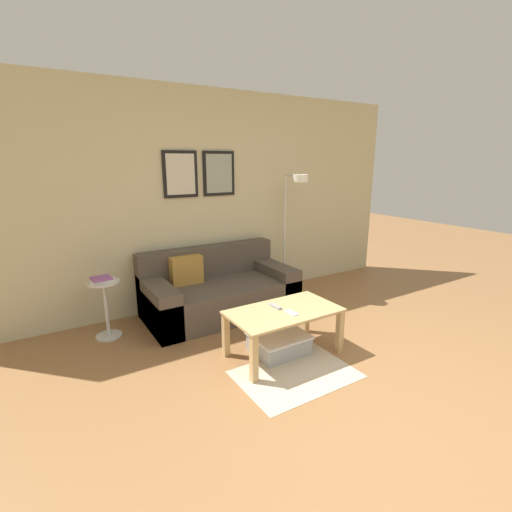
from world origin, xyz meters
The scene contains 11 objects.
ground_plane centered at (0.00, 0.00, 0.00)m, with size 16.00×16.00×0.00m, color olive.
wall_back centered at (0.00, 2.87, 1.28)m, with size 5.60×0.09×2.55m.
area_rug centered at (-0.19, 0.89, 0.00)m, with size 0.97×0.69×0.01m, color #C1B299.
couch centered at (-0.16, 2.41, 0.26)m, with size 1.70×0.87×0.75m.
coffee_table centered at (-0.07, 1.23, 0.35)m, with size 1.01×0.57×0.43m.
storage_bin centered at (-0.09, 1.27, 0.09)m, with size 0.50×0.43×0.18m.
floor_lamp centered at (0.96, 2.48, 1.07)m, with size 0.26×0.52×1.57m.
side_table centered at (-1.38, 2.44, 0.35)m, with size 0.31×0.31×0.59m.
book_stack centered at (-1.40, 2.42, 0.62)m, with size 0.23×0.19×0.05m.
remote_control centered at (-0.10, 1.33, 0.44)m, with size 0.04×0.15×0.02m, color #99999E.
cell_phone centered at (-0.05, 1.14, 0.44)m, with size 0.07×0.14×0.01m, color silver.
Camera 1 is at (-1.92, -1.28, 1.74)m, focal length 26.00 mm.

